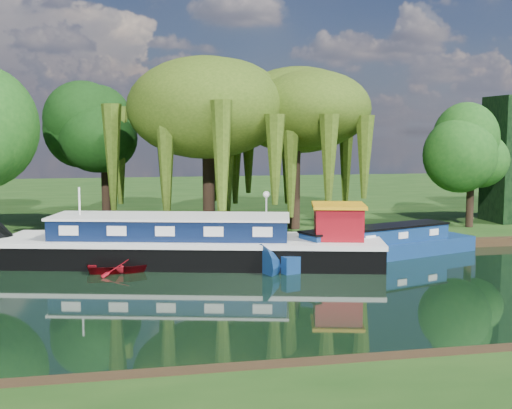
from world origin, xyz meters
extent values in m
plane|color=black|center=(0.00, 0.00, 0.00)|extent=(120.00, 120.00, 0.00)
cube|color=#13340E|center=(0.00, 34.00, 0.23)|extent=(120.00, 52.00, 0.45)
cube|color=black|center=(-3.94, 6.61, 0.44)|extent=(18.10, 8.04, 1.18)
cube|color=silver|center=(-3.94, 6.61, 1.13)|extent=(18.21, 8.14, 0.22)
cube|color=#0A1636|center=(-4.89, 6.84, 1.71)|extent=(11.32, 5.36, 0.93)
cube|color=silver|center=(-4.89, 6.84, 2.24)|extent=(11.55, 5.60, 0.12)
cube|color=maroon|center=(2.74, 4.96, 1.98)|extent=(2.61, 2.61, 1.47)
cube|color=orange|center=(2.74, 4.96, 2.80)|extent=(2.91, 2.91, 0.16)
cylinder|color=silver|center=(-9.09, 7.87, 2.43)|extent=(0.10, 0.10, 2.36)
cube|color=navy|center=(5.10, 6.08, 0.32)|extent=(11.76, 5.66, 0.88)
cube|color=navy|center=(5.10, 6.08, 1.13)|extent=(8.27, 4.06, 0.74)
cube|color=black|center=(5.10, 6.08, 1.55)|extent=(8.39, 4.18, 0.10)
cube|color=silver|center=(2.42, 4.36, 1.17)|extent=(0.57, 0.24, 0.31)
cube|color=silver|center=(4.37, 5.03, 1.17)|extent=(0.57, 0.24, 0.31)
cube|color=silver|center=(6.31, 5.70, 1.17)|extent=(0.57, 0.24, 0.31)
cube|color=silver|center=(8.26, 6.36, 1.17)|extent=(0.57, 0.24, 0.31)
imported|color=maroon|center=(-6.97, 5.55, 0.00)|extent=(3.64, 2.77, 0.71)
cylinder|color=black|center=(-2.23, 13.80, 3.30)|extent=(0.74, 0.74, 5.69)
ellipsoid|color=#2A420E|center=(-2.23, 13.80, 7.41)|extent=(7.95, 7.95, 5.13)
cylinder|color=black|center=(2.86, 13.59, 3.08)|extent=(0.74, 0.74, 5.25)
ellipsoid|color=#2A420E|center=(2.86, 13.59, 6.87)|extent=(7.17, 7.17, 4.63)
cylinder|color=black|center=(-8.22, 18.34, 3.54)|extent=(0.53, 0.53, 6.18)
ellipsoid|color=black|center=(-8.22, 18.34, 6.07)|extent=(4.94, 4.94, 4.94)
cylinder|color=black|center=(13.48, 12.14, 2.90)|extent=(0.40, 0.40, 4.90)
ellipsoid|color=#124210|center=(13.48, 12.14, 4.90)|extent=(3.92, 3.92, 3.92)
cylinder|color=silver|center=(0.50, 10.50, 1.55)|extent=(0.10, 0.10, 2.20)
sphere|color=white|center=(0.50, 10.50, 2.83)|extent=(0.36, 0.36, 0.36)
cylinder|color=silver|center=(-10.00, 8.40, 0.95)|extent=(0.16, 0.16, 1.00)
cylinder|color=silver|center=(-4.00, 8.40, 0.95)|extent=(0.16, 0.16, 1.00)
cylinder|color=silver|center=(3.00, 8.40, 0.95)|extent=(0.16, 0.16, 1.00)
cylinder|color=silver|center=(9.00, 8.40, 0.95)|extent=(0.16, 0.16, 1.00)
camera|label=1|loc=(-6.73, -23.20, 6.18)|focal=45.00mm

